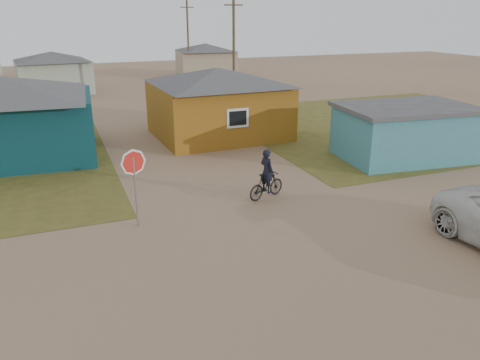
% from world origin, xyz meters
% --- Properties ---
extents(ground, '(120.00, 120.00, 0.00)m').
position_xyz_m(ground, '(0.00, 0.00, 0.00)').
color(ground, '#917053').
extents(grass_ne, '(20.00, 18.00, 0.00)m').
position_xyz_m(grass_ne, '(14.00, 13.00, 0.01)').
color(grass_ne, brown).
rests_on(grass_ne, ground).
extents(house_teal, '(8.93, 7.08, 4.00)m').
position_xyz_m(house_teal, '(-8.50, 13.50, 2.05)').
color(house_teal, '#092E34').
rests_on(house_teal, ground).
extents(house_yellow, '(7.72, 6.76, 3.90)m').
position_xyz_m(house_yellow, '(2.50, 14.00, 2.00)').
color(house_yellow, '#8D5915').
rests_on(house_yellow, ground).
extents(shed_turquoise, '(6.71, 4.93, 2.60)m').
position_xyz_m(shed_turquoise, '(9.50, 6.50, 1.31)').
color(shed_turquoise, teal).
rests_on(shed_turquoise, ground).
extents(house_pale_west, '(7.04, 6.15, 3.60)m').
position_xyz_m(house_pale_west, '(-6.00, 34.00, 1.86)').
color(house_pale_west, '#99A58E').
rests_on(house_pale_west, ground).
extents(house_beige_east, '(6.95, 6.05, 3.60)m').
position_xyz_m(house_beige_east, '(10.00, 40.00, 1.86)').
color(house_beige_east, tan).
rests_on(house_beige_east, ground).
extents(utility_pole_near, '(1.40, 0.20, 8.00)m').
position_xyz_m(utility_pole_near, '(6.50, 22.00, 4.14)').
color(utility_pole_near, brown).
rests_on(utility_pole_near, ground).
extents(utility_pole_far, '(1.40, 0.20, 8.00)m').
position_xyz_m(utility_pole_far, '(7.50, 38.00, 4.14)').
color(utility_pole_far, brown).
rests_on(utility_pole_far, ground).
extents(stop_sign, '(0.88, 0.13, 2.70)m').
position_xyz_m(stop_sign, '(-4.07, 3.35, 1.97)').
color(stop_sign, gray).
rests_on(stop_sign, ground).
extents(cyclist, '(1.79, 1.03, 1.95)m').
position_xyz_m(cyclist, '(1.01, 4.10, 0.71)').
color(cyclist, black).
rests_on(cyclist, ground).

